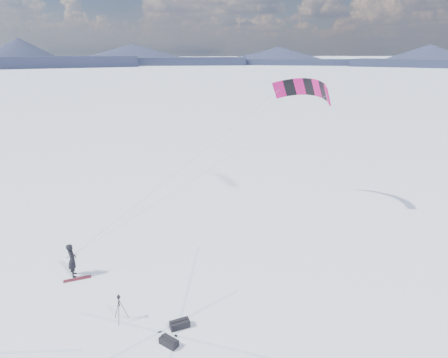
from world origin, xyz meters
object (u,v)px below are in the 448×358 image
object	(u,v)px
gear_bag_a	(180,324)
gear_bag_b	(169,342)
tripod	(119,305)
snowboard	(77,279)
snowkiter	(74,275)

from	to	relation	value
gear_bag_a	gear_bag_b	bearing A→B (deg)	-130.79
tripod	gear_bag_b	bearing A→B (deg)	-61.80
snowboard	gear_bag_a	bearing A→B (deg)	-53.33
gear_bag_a	tripod	bearing A→B (deg)	147.14
snowboard	gear_bag_b	size ratio (longest dim) A/B	1.61
tripod	gear_bag_a	size ratio (longest dim) A/B	1.46
tripod	gear_bag_a	xyz separation A→B (m)	(2.31, -1.21, -0.64)
snowboard	gear_bag_a	world-z (taller)	gear_bag_a
tripod	gear_bag_b	xyz separation A→B (m)	(1.70, -2.06, -0.65)
gear_bag_a	snowboard	bearing A→B (deg)	124.76
snowboard	gear_bag_b	xyz separation A→B (m)	(3.61, -5.88, 0.13)
tripod	gear_bag_b	world-z (taller)	tripod
gear_bag_b	snowboard	bearing A→B (deg)	174.21
gear_bag_a	gear_bag_b	xyz separation A→B (m)	(-0.60, -0.84, -0.01)
gear_bag_b	snowkiter	bearing A→B (deg)	173.58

